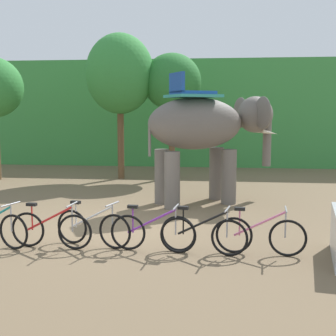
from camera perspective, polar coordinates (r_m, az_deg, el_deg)
ground_plane at (r=10.85m, az=-6.51°, el=-7.41°), size 80.00×80.00×0.00m
foliage_hedge at (r=24.91m, az=0.94°, el=6.87°), size 36.00×6.00×5.13m
tree_left at (r=18.32m, az=-6.02°, el=11.56°), size 2.67×2.67×5.71m
tree_far_right at (r=18.31m, az=0.51°, el=10.62°), size 2.30×2.30×4.96m
elephant at (r=13.41m, az=4.79°, el=4.95°), size 4.10×3.14×3.78m
bike_red at (r=9.44m, az=-14.41°, el=-7.42°), size 1.71×0.52×0.92m
bike_white at (r=9.40m, az=-9.36°, el=-7.35°), size 1.66×0.64×0.92m
bike_purple at (r=8.94m, az=-1.94°, el=-8.01°), size 1.71×0.52×0.92m
bike_black at (r=8.83m, az=4.42°, el=-8.23°), size 1.69×0.52×0.92m
bike_pink at (r=8.92m, az=11.46°, el=-8.20°), size 1.71×0.52×0.92m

